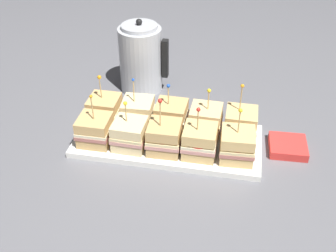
# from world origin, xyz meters

# --- Properties ---
(ground_plane) EXTENTS (6.00, 6.00, 0.00)m
(ground_plane) POSITION_xyz_m (0.00, 0.00, 0.00)
(ground_plane) COLOR slate
(serving_platter) EXTENTS (0.53, 0.23, 0.02)m
(serving_platter) POSITION_xyz_m (0.00, 0.00, 0.01)
(serving_platter) COLOR white
(serving_platter) RESTS_ON ground_plane
(sandwich_front_far_left) EXTENTS (0.09, 0.09, 0.16)m
(sandwich_front_far_left) POSITION_xyz_m (-0.20, -0.05, 0.06)
(sandwich_front_far_left) COLOR tan
(sandwich_front_far_left) RESTS_ON serving_platter
(sandwich_front_left) EXTENTS (0.09, 0.09, 0.14)m
(sandwich_front_left) POSITION_xyz_m (-0.10, -0.05, 0.06)
(sandwich_front_left) COLOR beige
(sandwich_front_left) RESTS_ON serving_platter
(sandwich_front_center) EXTENTS (0.09, 0.09, 0.17)m
(sandwich_front_center) POSITION_xyz_m (-0.00, -0.05, 0.06)
(sandwich_front_center) COLOR tan
(sandwich_front_center) RESTS_ON serving_platter
(sandwich_front_right) EXTENTS (0.09, 0.09, 0.15)m
(sandwich_front_right) POSITION_xyz_m (0.10, -0.05, 0.06)
(sandwich_front_right) COLOR tan
(sandwich_front_right) RESTS_ON serving_platter
(sandwich_front_far_right) EXTENTS (0.10, 0.10, 0.16)m
(sandwich_front_far_right) POSITION_xyz_m (0.19, -0.05, 0.06)
(sandwich_front_far_right) COLOR tan
(sandwich_front_far_right) RESTS_ON serving_platter
(sandwich_back_far_left) EXTENTS (0.09, 0.09, 0.16)m
(sandwich_back_far_left) POSITION_xyz_m (-0.20, 0.05, 0.06)
(sandwich_back_far_left) COLOR tan
(sandwich_back_far_left) RESTS_ON serving_platter
(sandwich_back_left) EXTENTS (0.09, 0.09, 0.16)m
(sandwich_back_left) POSITION_xyz_m (-0.10, 0.05, 0.06)
(sandwich_back_left) COLOR beige
(sandwich_back_left) RESTS_ON serving_platter
(sandwich_back_center) EXTENTS (0.09, 0.09, 0.15)m
(sandwich_back_center) POSITION_xyz_m (-0.00, 0.05, 0.06)
(sandwich_back_center) COLOR tan
(sandwich_back_center) RESTS_ON serving_platter
(sandwich_back_right) EXTENTS (0.09, 0.09, 0.15)m
(sandwich_back_right) POSITION_xyz_m (0.10, 0.05, 0.06)
(sandwich_back_right) COLOR #DBB77A
(sandwich_back_right) RESTS_ON serving_platter
(sandwich_back_far_right) EXTENTS (0.09, 0.09, 0.17)m
(sandwich_back_far_right) POSITION_xyz_m (0.20, 0.05, 0.06)
(sandwich_back_far_right) COLOR tan
(sandwich_back_far_right) RESTS_ON serving_platter
(kettle_steel) EXTENTS (0.16, 0.14, 0.25)m
(kettle_steel) POSITION_xyz_m (-0.15, 0.29, 0.11)
(kettle_steel) COLOR #B7BABF
(kettle_steel) RESTS_ON ground_plane
(napkin_stack) EXTENTS (0.11, 0.11, 0.02)m
(napkin_stack) POSITION_xyz_m (0.34, 0.03, 0.01)
(napkin_stack) COLOR red
(napkin_stack) RESTS_ON ground_plane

